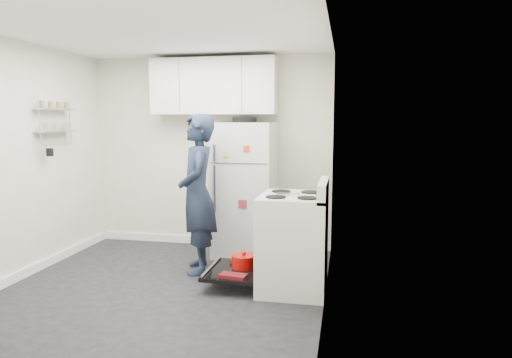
% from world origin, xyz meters
% --- Properties ---
extents(room, '(3.21, 3.21, 2.51)m').
position_xyz_m(room, '(-0.03, 0.03, 1.21)').
color(room, black).
rests_on(room, ground).
extents(electric_range, '(0.66, 0.76, 1.10)m').
position_xyz_m(electric_range, '(1.26, 0.15, 0.47)').
color(electric_range, silver).
rests_on(electric_range, ground).
extents(open_oven_door, '(0.55, 0.70, 0.21)m').
position_xyz_m(open_oven_door, '(0.70, 0.17, 0.18)').
color(open_oven_door, black).
rests_on(open_oven_door, ground).
extents(refrigerator, '(0.72, 0.74, 1.72)m').
position_xyz_m(refrigerator, '(0.54, 1.25, 0.83)').
color(refrigerator, silver).
rests_on(refrigerator, ground).
extents(upper_cabinets, '(1.60, 0.33, 0.70)m').
position_xyz_m(upper_cabinets, '(0.10, 1.43, 2.10)').
color(upper_cabinets, silver).
rests_on(upper_cabinets, room).
extents(wall_shelf_rack, '(0.14, 0.60, 0.61)m').
position_xyz_m(wall_shelf_rack, '(-1.52, 0.49, 1.68)').
color(wall_shelf_rack, '#B2B2B7').
rests_on(wall_shelf_rack, room).
extents(person, '(0.60, 0.74, 1.75)m').
position_xyz_m(person, '(0.17, 0.49, 0.87)').
color(person, '#192338').
rests_on(person, ground).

